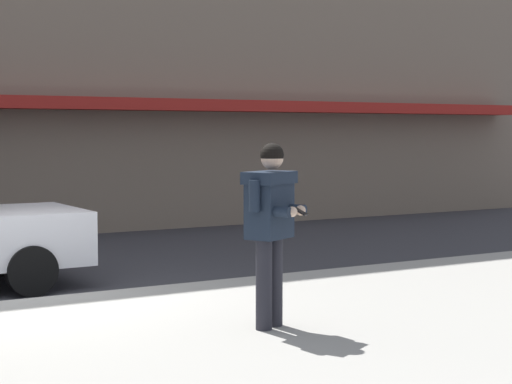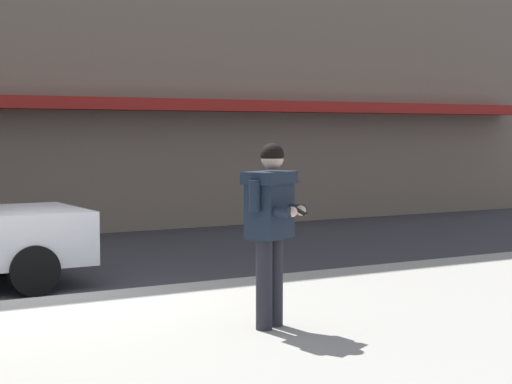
{
  "view_description": "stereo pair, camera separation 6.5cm",
  "coord_description": "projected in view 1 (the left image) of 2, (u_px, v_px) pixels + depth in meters",
  "views": [
    {
      "loc": [
        -2.52,
        -9.93,
        2.06
      ],
      "look_at": [
        1.47,
        -3.02,
        1.49
      ],
      "focal_mm": 60.0,
      "sensor_mm": 36.0,
      "label": 1
    },
    {
      "loc": [
        -2.46,
        -9.96,
        2.06
      ],
      "look_at": [
        1.47,
        -3.02,
        1.49
      ],
      "focal_mm": 60.0,
      "sensor_mm": 36.0,
      "label": 2
    }
  ],
  "objects": [
    {
      "name": "ground_plane",
      "position": [
        17.0,
        308.0,
        9.97
      ],
      "size": [
        80.0,
        80.0,
        0.0
      ],
      "primitive_type": "plane",
      "color": "#333338"
    },
    {
      "name": "sidewalk",
      "position": [
        203.0,
        344.0,
        8.01
      ],
      "size": [
        32.0,
        5.3,
        0.14
      ],
      "primitive_type": "cube",
      "color": "#99968E",
      "rests_on": "ground"
    },
    {
      "name": "curb_paint_line",
      "position": [
        98.0,
        298.0,
        10.52
      ],
      "size": [
        28.0,
        0.12,
        0.01
      ],
      "primitive_type": "cube",
      "color": "silver",
      "rests_on": "ground"
    },
    {
      "name": "man_texting_on_phone",
      "position": [
        270.0,
        215.0,
        8.28
      ],
      "size": [
        0.63,
        0.65,
        1.81
      ],
      "color": "#23232B",
      "rests_on": "sidewalk"
    }
  ]
}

